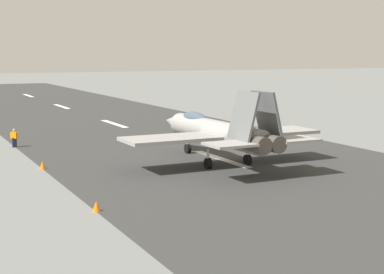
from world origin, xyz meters
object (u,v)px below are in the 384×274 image
at_px(marker_cone_near, 96,206).
at_px(marker_cone_mid, 43,165).
at_px(fighter_jet, 217,131).
at_px(crew_person, 14,138).

relative_size(marker_cone_near, marker_cone_mid, 1.00).
relative_size(fighter_jet, crew_person, 10.22).
bearing_deg(fighter_jet, marker_cone_near, 128.04).
bearing_deg(marker_cone_mid, crew_person, 0.39).
distance_m(marker_cone_near, marker_cone_mid, 12.61).
bearing_deg(crew_person, fighter_jet, -139.61).
distance_m(fighter_jet, marker_cone_mid, 12.50).
height_order(fighter_jet, marker_cone_near, fighter_jet).
height_order(crew_person, marker_cone_near, crew_person).
xyz_separation_m(fighter_jet, marker_cone_mid, (3.32, 11.87, -2.06)).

